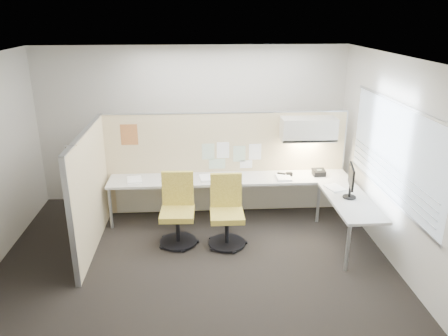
{
  "coord_description": "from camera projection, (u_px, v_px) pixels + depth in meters",
  "views": [
    {
      "loc": [
        0.05,
        -5.47,
        3.34
      ],
      "look_at": [
        0.47,
        0.8,
        1.08
      ],
      "focal_mm": 35.0,
      "sensor_mm": 36.0,
      "label": 1
    }
  ],
  "objects": [
    {
      "name": "paper_stack_4",
      "position": [
        335.0,
        188.0,
        6.8
      ],
      "size": [
        0.31,
        0.36,
        0.02
      ],
      "primitive_type": "cube",
      "rotation": [
        0.0,
        0.0,
        0.3
      ],
      "color": "white",
      "rests_on": "desk"
    },
    {
      "name": "chair_left",
      "position": [
        178.0,
        212.0,
        6.56
      ],
      "size": [
        0.56,
        0.56,
        1.07
      ],
      "rotation": [
        0.0,
        0.0,
        -0.04
      ],
      "color": "black",
      "rests_on": "floor"
    },
    {
      "name": "floor",
      "position": [
        195.0,
        258.0,
        6.27
      ],
      "size": [
        5.5,
        4.5,
        0.01
      ],
      "primitive_type": "cube",
      "color": "black",
      "rests_on": "ground"
    },
    {
      "name": "window_pane",
      "position": [
        394.0,
        151.0,
        5.91
      ],
      "size": [
        0.01,
        2.8,
        1.3
      ],
      "primitive_type": "cube",
      "color": "#97A5AF",
      "rests_on": "wall_right"
    },
    {
      "name": "wall_front",
      "position": [
        193.0,
        255.0,
        3.68
      ],
      "size": [
        5.5,
        0.02,
        2.8
      ],
      "primitive_type": "cube",
      "color": "beige",
      "rests_on": "ground"
    },
    {
      "name": "wall_right",
      "position": [
        394.0,
        162.0,
        5.96
      ],
      "size": [
        0.02,
        4.5,
        2.8
      ],
      "primitive_type": "cube",
      "color": "beige",
      "rests_on": "ground"
    },
    {
      "name": "paper_stack_0",
      "position": [
        134.0,
        180.0,
        7.12
      ],
      "size": [
        0.28,
        0.34,
        0.03
      ],
      "primitive_type": "cube",
      "rotation": [
        0.0,
        0.0,
        0.18
      ],
      "color": "white",
      "rests_on": "desk"
    },
    {
      "name": "paper_stack_2",
      "position": [
        207.0,
        178.0,
        7.18
      ],
      "size": [
        0.27,
        0.33,
        0.04
      ],
      "primitive_type": "cube",
      "rotation": [
        0.0,
        0.0,
        0.13
      ],
      "color": "white",
      "rests_on": "desk"
    },
    {
      "name": "poster",
      "position": [
        129.0,
        135.0,
        7.19
      ],
      "size": [
        0.28,
        0.0,
        0.35
      ],
      "primitive_type": "cube",
      "color": "orange",
      "rests_on": "partition_back"
    },
    {
      "name": "partition_left",
      "position": [
        91.0,
        191.0,
        6.34
      ],
      "size": [
        0.06,
        2.2,
        1.75
      ],
      "primitive_type": "cube",
      "color": "beige",
      "rests_on": "floor"
    },
    {
      "name": "coat_hook",
      "position": [
        67.0,
        172.0,
        5.5
      ],
      "size": [
        0.18,
        0.42,
        1.27
      ],
      "color": "silver",
      "rests_on": "partition_left"
    },
    {
      "name": "partition_back",
      "position": [
        226.0,
        163.0,
        7.5
      ],
      "size": [
        4.1,
        0.06,
        1.75
      ],
      "primitive_type": "cube",
      "color": "beige",
      "rests_on": "floor"
    },
    {
      "name": "paper_stack_1",
      "position": [
        168.0,
        177.0,
        7.24
      ],
      "size": [
        0.27,
        0.33,
        0.02
      ],
      "primitive_type": "cube",
      "rotation": [
        0.0,
        0.0,
        -0.13
      ],
      "color": "white",
      "rests_on": "desk"
    },
    {
      "name": "tape_dispenser",
      "position": [
        289.0,
        174.0,
        7.32
      ],
      "size": [
        0.11,
        0.08,
        0.06
      ],
      "primitive_type": "cube",
      "rotation": [
        0.0,
        0.0,
        0.16
      ],
      "color": "black",
      "rests_on": "desk"
    },
    {
      "name": "wall_back",
      "position": [
        193.0,
        125.0,
        7.9
      ],
      "size": [
        5.5,
        0.02,
        2.8
      ],
      "primitive_type": "cube",
      "color": "beige",
      "rests_on": "ground"
    },
    {
      "name": "paper_stack_3",
      "position": [
        284.0,
        178.0,
        7.21
      ],
      "size": [
        0.24,
        0.3,
        0.03
      ],
      "primitive_type": "cube",
      "rotation": [
        0.0,
        0.0,
        0.02
      ],
      "color": "white",
      "rests_on": "desk"
    },
    {
      "name": "pinned_papers",
      "position": [
        231.0,
        155.0,
        7.42
      ],
      "size": [
        1.01,
        0.0,
        0.47
      ],
      "color": "#8CBF8C",
      "rests_on": "partition_back"
    },
    {
      "name": "chair_right",
      "position": [
        227.0,
        213.0,
        6.52
      ],
      "size": [
        0.56,
        0.56,
        1.05
      ],
      "rotation": [
        0.0,
        0.0,
        -0.01
      ],
      "color": "black",
      "rests_on": "floor"
    },
    {
      "name": "phone",
      "position": [
        319.0,
        172.0,
        7.33
      ],
      "size": [
        0.21,
        0.2,
        0.12
      ],
      "rotation": [
        0.0,
        0.0,
        0.02
      ],
      "color": "black",
      "rests_on": "desk"
    },
    {
      "name": "stapler",
      "position": [
        281.0,
        174.0,
        7.33
      ],
      "size": [
        0.14,
        0.09,
        0.05
      ],
      "primitive_type": "cube",
      "rotation": [
        0.0,
        0.0,
        -0.43
      ],
      "color": "black",
      "rests_on": "desk"
    },
    {
      "name": "overhead_bin",
      "position": [
        308.0,
        129.0,
        7.17
      ],
      "size": [
        0.9,
        0.36,
        0.38
      ],
      "primitive_type": "cube",
      "color": "beige",
      "rests_on": "partition_back"
    },
    {
      "name": "monitor",
      "position": [
        351.0,
        180.0,
        6.37
      ],
      "size": [
        0.19,
        0.46,
        0.49
      ],
      "rotation": [
        0.0,
        0.0,
        1.34
      ],
      "color": "black",
      "rests_on": "desk"
    },
    {
      "name": "task_light_strip",
      "position": [
        308.0,
        141.0,
        7.25
      ],
      "size": [
        0.6,
        0.06,
        0.02
      ],
      "primitive_type": "cube",
      "color": "#FFEABF",
      "rests_on": "overhead_bin"
    },
    {
      "name": "ceiling",
      "position": [
        190.0,
        58.0,
        5.31
      ],
      "size": [
        5.5,
        4.5,
        0.01
      ],
      "primitive_type": "cube",
      "color": "white",
      "rests_on": "wall_back"
    },
    {
      "name": "desk",
      "position": [
        251.0,
        188.0,
        7.17
      ],
      "size": [
        4.0,
        2.07,
        0.73
      ],
      "color": "beige",
      "rests_on": "floor"
    }
  ]
}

